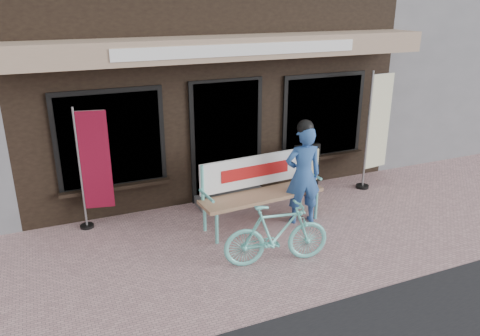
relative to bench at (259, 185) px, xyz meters
name	(u,v)px	position (x,y,z in m)	size (l,w,h in m)	color
ground	(276,246)	(-0.10, -0.83, -0.65)	(70.00, 70.00, 0.00)	#C19394
storefront	(176,22)	(-0.10, 4.13, 2.34)	(7.00, 6.77, 6.00)	black
neighbor_right_near	(447,22)	(8.40, 4.67, 2.15)	(10.00, 7.00, 5.60)	slate
bench	(259,185)	(0.00, 0.00, 0.00)	(2.08, 0.68, 1.11)	#6AD0C6
person	(303,173)	(0.66, -0.26, 0.20)	(0.66, 0.50, 1.73)	#2C5598
bicycle	(277,234)	(-0.32, -1.24, -0.20)	(0.42, 1.49, 0.90)	#6AD0C6
nobori_red	(93,167)	(-2.44, 0.87, 0.37)	(0.59, 0.25, 1.98)	gray
nobori_cream	(377,128)	(2.73, 0.56, 0.52)	(0.67, 0.28, 2.27)	gray
menu_stand	(306,169)	(1.30, 0.68, -0.15)	(0.50, 0.14, 0.98)	black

